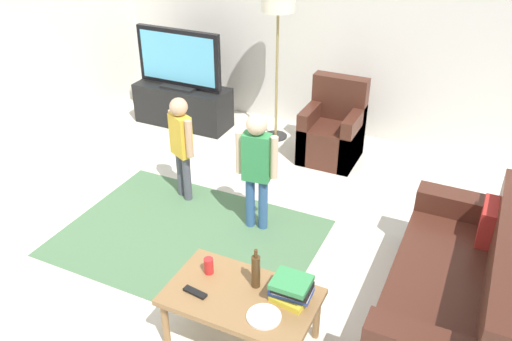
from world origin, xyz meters
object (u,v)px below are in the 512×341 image
at_px(couch, 461,294).
at_px(tv_remote, 195,292).
at_px(bottle, 256,271).
at_px(child_center, 257,162).
at_px(floor_lamp, 278,7).
at_px(plate, 264,317).
at_px(armchair, 333,133).
at_px(tv_stand, 183,106).
at_px(tv, 179,59).
at_px(soda_can, 209,266).
at_px(child_near_tv, 181,140).
at_px(book_stack, 291,289).
at_px(coffee_table, 241,300).

height_order(couch, tv_remote, couch).
distance_m(bottle, tv_remote, 0.42).
bearing_deg(child_center, floor_lamp, 108.23).
xyz_separation_m(floor_lamp, plate, (1.28, -3.13, -1.12)).
bearing_deg(armchair, couch, -51.63).
relative_size(tv_stand, tv, 1.09).
distance_m(soda_can, plate, 0.57).
height_order(child_center, bottle, child_center).
xyz_separation_m(tv, child_center, (1.77, -1.58, -0.18)).
height_order(child_near_tv, bottle, child_near_tv).
xyz_separation_m(couch, floor_lamp, (-2.37, 2.22, 1.25)).
xyz_separation_m(couch, tv_remote, (-1.59, -0.91, 0.14)).
bearing_deg(book_stack, plate, -113.29).
bearing_deg(bottle, tv_remote, -143.97).
bearing_deg(tv, bottle, -49.62).
xyz_separation_m(couch, bottle, (-1.26, -0.67, 0.26)).
bearing_deg(child_center, couch, -14.56).
height_order(tv, child_near_tv, tv).
height_order(couch, soda_can, couch).
bearing_deg(tv_remote, soda_can, 102.28).
bearing_deg(soda_can, child_near_tv, 128.50).
bearing_deg(child_center, tv_remote, -81.62).
bearing_deg(book_stack, tv, 133.23).
relative_size(tv_stand, book_stack, 4.28).
height_order(tv, book_stack, tv).
relative_size(coffee_table, plate, 4.55).
bearing_deg(armchair, tv_remote, -89.79).
bearing_deg(tv_remote, tv, 130.89).
bearing_deg(child_near_tv, tv, 122.78).
relative_size(floor_lamp, coffee_table, 1.78).
bearing_deg(plate, armchair, 99.88).
distance_m(book_stack, soda_can, 0.61).
height_order(tv_stand, child_center, child_center).
relative_size(coffee_table, soda_can, 8.33).
distance_m(coffee_table, plate, 0.26).
distance_m(coffee_table, book_stack, 0.36).
xyz_separation_m(coffee_table, tv_remote, (-0.28, -0.12, 0.06)).
relative_size(tv_stand, child_center, 1.08).
bearing_deg(tv_stand, floor_lamp, 7.23).
xyz_separation_m(tv_stand, armchair, (1.97, -0.04, 0.05)).
relative_size(couch, child_center, 1.62).
bearing_deg(tv, plate, -50.00).
distance_m(tv, coffee_table, 3.65).
bearing_deg(tv, floor_lamp, 8.21).
bearing_deg(bottle, book_stack, -4.83).
xyz_separation_m(tv, tv_remote, (1.98, -2.95, -0.42)).
relative_size(armchair, tv_remote, 5.29).
xyz_separation_m(floor_lamp, child_near_tv, (-0.28, -1.60, -0.91)).
bearing_deg(floor_lamp, bottle, -68.97).
height_order(child_near_tv, child_center, child_center).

